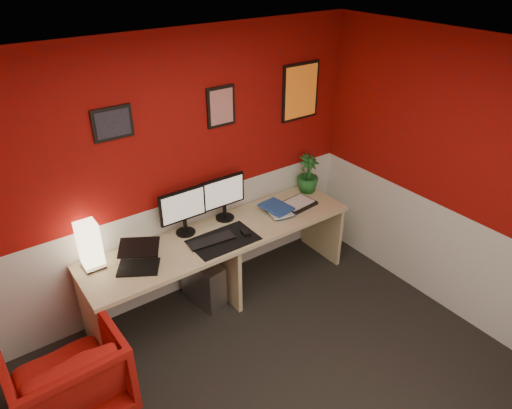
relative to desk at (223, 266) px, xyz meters
The scene contains 23 objects.
ceiling 2.58m from the desk, 104.21° to the right, with size 4.00×3.50×0.01m, color white.
wall_back 1.01m from the desk, 135.88° to the left, with size 4.00×0.01×2.50m, color #990C07.
wall_right 2.34m from the desk, 40.51° to the right, with size 0.01×3.50×2.50m, color #990C07.
wainscot_back 0.51m from the desk, 136.30° to the left, with size 4.00×0.01×1.00m, color silver.
wainscot_right 2.16m from the desk, 40.60° to the right, with size 0.01×3.50×1.00m, color silver.
desk is the anchor object (origin of this frame).
shoji_lamp 1.27m from the desk, behind, with size 0.16×0.16×0.40m, color #FFE5B2.
laptop 0.96m from the desk, behind, with size 0.33×0.23×0.22m, color black.
monitor_left 0.73m from the desk, 142.30° to the left, with size 0.45×0.06×0.58m, color black.
monitor_right 0.71m from the desk, 51.53° to the left, with size 0.45×0.06×0.58m, color black.
desk_mat 0.38m from the desk, 113.77° to the right, with size 0.60×0.38×0.01m, color black.
keyboard 0.41m from the desk, 156.95° to the right, with size 0.42×0.14×0.02m, color black.
mouse 0.44m from the desk, 40.02° to the right, with size 0.06×0.10×0.03m, color black.
book_bottom 0.68m from the desk, ahead, with size 0.21×0.28×0.03m, color #214A99.
book_middle 0.67m from the desk, ahead, with size 0.21×0.29×0.02m, color silver.
book_top 0.67m from the desk, ahead, with size 0.23×0.31×0.03m, color #214A99.
zen_tray 0.98m from the desk, ahead, with size 0.35×0.25×0.03m, color black.
potted_plant 1.33m from the desk, ahead, with size 0.23×0.23×0.41m, color #19591E.
pc_tower 0.25m from the desk, 166.39° to the left, with size 0.20×0.45×0.45m, color #99999E.
armchair 1.66m from the desk, 165.25° to the right, with size 0.77×0.79×0.72m, color #B21811.
art_left 1.69m from the desk, 155.87° to the left, with size 0.32×0.02×0.26m, color black.
art_center 1.49m from the desk, 53.67° to the left, with size 0.28×0.02×0.36m, color red.
art_right 1.86m from the desk, 15.90° to the left, with size 0.44×0.02×0.56m, color orange.
Camera 1 is at (-1.48, -1.71, 3.09)m, focal length 32.90 mm.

